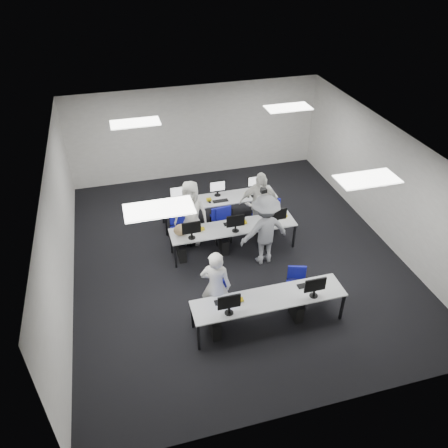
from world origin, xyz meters
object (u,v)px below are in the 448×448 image
object	(u,v)px
chair_1	(296,292)
chair_7	(268,217)
chair_3	(221,231)
chair_4	(260,223)
student_2	(191,213)
desk_mid	(233,228)
chair_2	(180,235)
desk_front	(269,300)
student_0	(216,286)
student_3	(259,203)
chair_6	(221,223)
chair_0	(220,306)
photographer	(265,230)
student_1	(259,204)
chair_5	(188,227)

from	to	relation	value
chair_1	chair_7	bearing A→B (deg)	99.57
chair_3	chair_4	distance (m)	1.13
student_2	desk_mid	bearing A→B (deg)	-13.43
chair_4	chair_2	bearing A→B (deg)	-170.03
desk_front	student_0	distance (m)	1.12
desk_mid	student_3	bearing A→B (deg)	36.09
desk_mid	chair_6	distance (m)	0.95
chair_0	chair_1	distance (m)	1.73
chair_0	chair_4	size ratio (longest dim) A/B	0.97
chair_3	photographer	size ratio (longest dim) A/B	0.48
chair_3	student_0	bearing A→B (deg)	-111.00
desk_front	chair_3	distance (m)	3.15
chair_3	student_1	world-z (taller)	student_1
chair_1	student_2	bearing A→B (deg)	139.85
chair_1	chair_7	xyz separation A→B (m)	(0.42, 2.95, 0.02)
desk_mid	chair_7	size ratio (longest dim) A/B	3.48
chair_1	student_1	world-z (taller)	student_1
chair_5	photographer	distance (m)	2.30
chair_3	student_0	distance (m)	2.82
chair_7	chair_5	bearing A→B (deg)	161.37
chair_3	student_1	xyz separation A→B (m)	(1.11, 0.23, 0.53)
chair_0	chair_5	distance (m)	3.02
chair_2	chair_5	world-z (taller)	chair_5
chair_1	student_2	world-z (taller)	student_2
desk_front	chair_3	bearing A→B (deg)	93.29
chair_5	student_2	world-z (taller)	student_2
chair_0	chair_2	bearing A→B (deg)	102.48
desk_mid	chair_6	world-z (taller)	chair_6
chair_0	chair_4	distance (m)	3.30
chair_4	chair_5	world-z (taller)	chair_5
desk_mid	student_1	world-z (taller)	student_1
student_1	photographer	size ratio (longest dim) A/B	0.87
desk_mid	chair_3	world-z (taller)	chair_3
desk_front	chair_2	size ratio (longest dim) A/B	3.60
chair_2	chair_5	size ratio (longest dim) A/B	1.00
student_1	chair_2	bearing A→B (deg)	-4.75
student_1	desk_front	bearing A→B (deg)	66.29
chair_6	chair_7	distance (m)	1.35
student_2	photographer	xyz separation A→B (m)	(1.55, -1.26, 0.04)
desk_front	student_0	bearing A→B (deg)	154.11
desk_front	chair_6	distance (m)	3.48
desk_mid	chair_4	bearing A→B (deg)	32.97
chair_1	chair_4	xyz separation A→B (m)	(0.12, 2.76, 0.00)
chair_1	chair_7	world-z (taller)	chair_7
chair_6	student_2	world-z (taller)	student_2
student_1	student_3	size ratio (longest dim) A/B	0.91
chair_2	student_1	size ratio (longest dim) A/B	0.55
chair_2	chair_6	distance (m)	1.18
desk_front	chair_2	bearing A→B (deg)	111.37
chair_3	student_3	distance (m)	1.25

